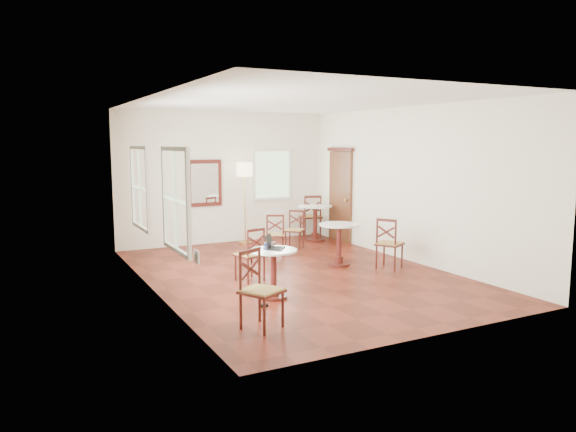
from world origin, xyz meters
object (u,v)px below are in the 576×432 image
object	(u,v)px
chair_near_a	(251,254)
floor_lamp	(245,175)
chair_near_b	(260,290)
chair_back_a	(311,216)
cafe_table_back	(315,219)
mouse	(266,248)
chair_back_b	(295,230)
power_adapter	(264,305)
chair_mid_b	(389,243)
water_glass	(273,246)
navy_mug	(267,246)
cafe_table_near	(274,268)
cafe_table_mid	(339,240)
laptop	(273,245)
chair_mid_a	(275,235)

from	to	relation	value
chair_near_a	floor_lamp	bearing A→B (deg)	-125.94
chair_near_b	chair_back_a	distance (m)	6.63
cafe_table_back	chair_near_a	size ratio (longest dim) A/B	0.92
mouse	chair_back_b	bearing A→B (deg)	79.05
chair_near_a	power_adapter	bearing A→B (deg)	58.97
chair_near_a	power_adapter	xyz separation A→B (m)	(-0.42, -1.44, -0.43)
chair_mid_b	mouse	bearing A→B (deg)	73.05
water_glass	navy_mug	bearing A→B (deg)	147.70
chair_mid_b	mouse	xyz separation A→B (m)	(-2.81, -0.68, 0.29)
chair_mid_b	chair_back_b	bearing A→B (deg)	-16.28
chair_near_b	chair_back_a	xyz separation A→B (m)	(3.81, 5.43, 0.03)
chair_back_a	chair_back_b	world-z (taller)	chair_back_a
cafe_table_near	power_adapter	xyz separation A→B (m)	(-0.32, -0.33, -0.44)
chair_near_b	navy_mug	world-z (taller)	chair_near_b
cafe_table_mid	chair_back_a	bearing A→B (deg)	70.30
power_adapter	water_glass	bearing A→B (deg)	47.17
laptop	chair_back_b	bearing A→B (deg)	7.50
chair_near_a	navy_mug	world-z (taller)	chair_near_a
chair_mid_a	chair_back_b	size ratio (longest dim) A/B	1.05
cafe_table_mid	laptop	distance (m)	2.46
cafe_table_near	chair_near_b	size ratio (longest dim) A/B	0.75
mouse	power_adapter	bearing A→B (deg)	-95.30
laptop	navy_mug	xyz separation A→B (m)	(-0.10, 0.00, -0.00)
cafe_table_back	chair_mid_b	size ratio (longest dim) A/B	0.89
cafe_table_mid	chair_mid_a	xyz separation A→B (m)	(-0.68, 1.37, -0.06)
power_adapter	chair_mid_a	bearing A→B (deg)	61.53
laptop	power_adapter	world-z (taller)	laptop
chair_back_a	mouse	xyz separation A→B (m)	(-3.18, -4.24, 0.24)
mouse	navy_mug	distance (m)	0.05
cafe_table_mid	cafe_table_back	xyz separation A→B (m)	(0.91, 2.47, 0.03)
chair_near_b	power_adapter	distance (m)	0.99
chair_mid_b	power_adapter	xyz separation A→B (m)	(-3.04, -1.10, -0.45)
cafe_table_back	cafe_table_mid	bearing A→B (deg)	-110.27
cafe_table_mid	chair_near_b	xyz separation A→B (m)	(-2.77, -2.52, -0.00)
cafe_table_back	floor_lamp	xyz separation A→B (m)	(-1.60, 0.45, 1.06)
floor_lamp	water_glass	distance (m)	4.60
chair_back_a	laptop	distance (m)	5.27
mouse	water_glass	xyz separation A→B (m)	(0.08, -0.08, 0.04)
floor_lamp	laptop	bearing A→B (deg)	-107.36
chair_near_a	chair_near_b	size ratio (longest dim) A/B	0.92
water_glass	power_adapter	distance (m)	0.90
cafe_table_near	laptop	xyz separation A→B (m)	(0.02, 0.05, 0.33)
laptop	cafe_table_mid	bearing A→B (deg)	-15.91
chair_back_a	water_glass	size ratio (longest dim) A/B	9.18
chair_back_a	power_adapter	xyz separation A→B (m)	(-3.41, -4.66, -0.50)
mouse	chair_mid_a	bearing A→B (deg)	85.00
chair_mid_a	floor_lamp	distance (m)	1.93
chair_mid_a	cafe_table_near	bearing A→B (deg)	87.94
chair_near_b	floor_lamp	world-z (taller)	floor_lamp
chair_back_b	chair_near_b	bearing A→B (deg)	-78.69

